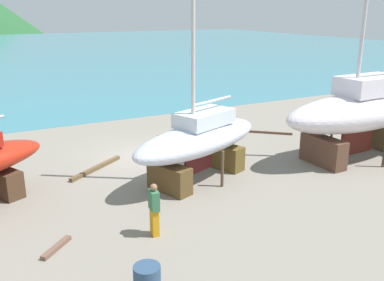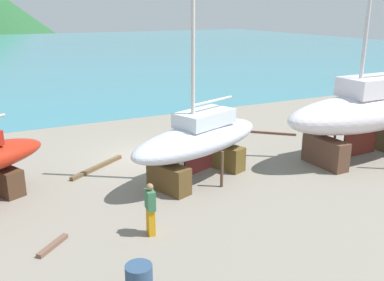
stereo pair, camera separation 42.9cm
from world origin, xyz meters
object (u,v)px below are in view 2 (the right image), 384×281
object	(u,v)px
barrel_rust_far	(139,281)
barrel_tipped_left	(201,125)
worker	(150,208)
sailboat_far_slipway	(199,140)
sailboat_large_starboard	(364,112)

from	to	relation	value
barrel_rust_far	barrel_tipped_left	size ratio (longest dim) A/B	0.92
worker	barrel_tipped_left	size ratio (longest dim) A/B	1.84
sailboat_far_slipway	worker	distance (m)	4.84
sailboat_large_starboard	barrel_tipped_left	xyz separation A→B (m)	(-4.19, 7.68, -1.90)
sailboat_far_slipway	worker	world-z (taller)	sailboat_far_slipway
barrel_tipped_left	barrel_rust_far	bearing A→B (deg)	-123.40
sailboat_far_slipway	barrel_rust_far	distance (m)	7.74
sailboat_far_slipway	barrel_tipped_left	distance (m)	7.61
worker	barrel_rust_far	xyz separation A→B (m)	(-1.33, -2.65, -0.45)
worker	barrel_rust_far	bearing A→B (deg)	68.83
sailboat_far_slipway	barrel_rust_far	bearing A→B (deg)	31.31
sailboat_far_slipway	barrel_rust_far	size ratio (longest dim) A/B	12.13
barrel_rust_far	barrel_tipped_left	xyz separation A→B (m)	(8.30, 12.58, -0.14)
sailboat_far_slipway	barrel_rust_far	xyz separation A→B (m)	(-4.73, -6.01, -1.22)
sailboat_large_starboard	worker	size ratio (longest dim) A/B	8.11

